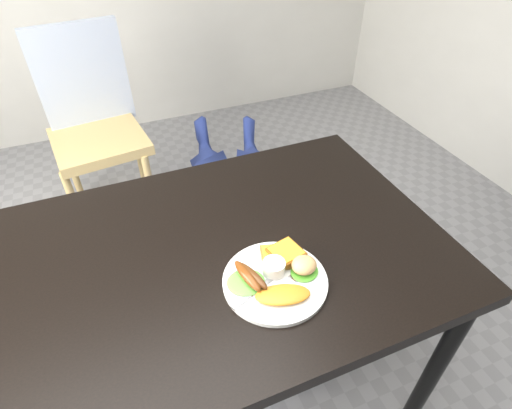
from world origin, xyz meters
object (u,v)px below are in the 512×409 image
at_px(person, 233,93).
at_px(plate, 275,281).
at_px(dining_table, 219,255).
at_px(dining_chair, 99,141).

xyz_separation_m(person, plate, (-0.21, -0.87, -0.08)).
height_order(dining_table, person, person).
bearing_deg(plate, dining_chair, 103.85).
distance_m(dining_chair, person, 0.85).
bearing_deg(dining_chair, plate, -83.49).
distance_m(dining_table, plate, 0.18).
distance_m(dining_table, dining_chair, 1.30).
relative_size(dining_chair, plate, 1.75).
distance_m(dining_chair, plate, 1.47).
bearing_deg(dining_table, plate, -59.80).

